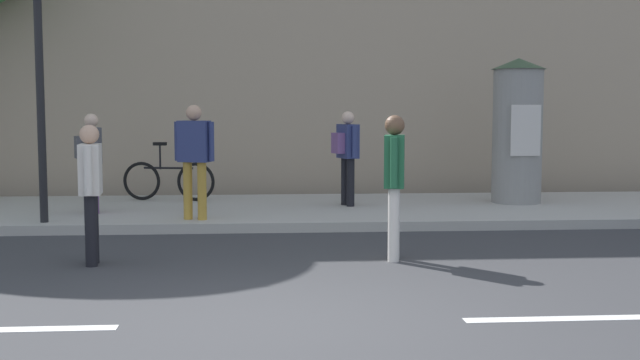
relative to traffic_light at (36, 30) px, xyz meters
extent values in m
plane|color=#38383A|center=(3.56, -5.24, -3.00)|extent=(80.00, 80.00, 0.00)
cube|color=#B2ADA3|center=(3.56, 1.76, -2.93)|extent=(36.00, 4.00, 0.15)
cube|color=silver|center=(1.16, -5.24, -3.00)|extent=(1.80, 0.16, 0.01)
cube|color=silver|center=(5.96, -5.24, -3.00)|extent=(1.80, 0.16, 0.01)
cube|color=tan|center=(3.56, 6.76, 1.10)|extent=(36.00, 5.00, 8.21)
cylinder|color=black|center=(0.00, 0.11, -1.11)|extent=(0.12, 0.12, 3.48)
cylinder|color=gray|center=(7.92, 2.07, -1.64)|extent=(0.89, 0.89, 2.42)
cone|color=#334C33|center=(7.92, 2.07, -0.33)|extent=(0.98, 0.98, 0.20)
cube|color=silver|center=(7.92, 1.61, -1.52)|extent=(0.54, 0.02, 0.90)
cylinder|color=silver|center=(4.88, -2.54, -2.55)|extent=(0.14, 0.14, 0.90)
cylinder|color=silver|center=(4.92, -2.33, -2.55)|extent=(0.14, 0.14, 0.90)
cube|color=#1E5938|center=(4.90, -2.43, -1.78)|extent=(0.31, 0.46, 0.64)
cylinder|color=#1E5938|center=(4.85, -2.68, -1.78)|extent=(0.09, 0.09, 0.61)
cylinder|color=#1E5938|center=(4.95, -2.18, -1.78)|extent=(0.09, 0.09, 0.61)
sphere|color=brown|center=(4.90, -2.43, -1.34)|extent=(0.24, 0.24, 0.24)
cylinder|color=black|center=(1.27, -2.57, -2.58)|extent=(0.14, 0.14, 0.84)
cylinder|color=black|center=(1.25, -2.37, -2.58)|extent=(0.14, 0.14, 0.84)
cube|color=silver|center=(1.26, -2.47, -1.86)|extent=(0.28, 0.43, 0.60)
cylinder|color=silver|center=(1.29, -2.72, -1.86)|extent=(0.09, 0.09, 0.57)
cylinder|color=silver|center=(1.24, -2.23, -1.86)|extent=(0.09, 0.09, 0.57)
sphere|color=tan|center=(1.26, -2.47, -1.45)|extent=(0.23, 0.23, 0.23)
cylinder|color=black|center=(4.75, 1.93, -2.43)|extent=(0.14, 0.14, 0.84)
cylinder|color=black|center=(4.83, 1.71, -2.43)|extent=(0.14, 0.14, 0.84)
cube|color=navy|center=(4.79, 1.82, -1.71)|extent=(0.38, 0.51, 0.60)
cylinder|color=navy|center=(4.70, 2.08, -1.71)|extent=(0.09, 0.09, 0.57)
cylinder|color=navy|center=(4.88, 1.57, -1.71)|extent=(0.09, 0.09, 0.57)
sphere|color=beige|center=(4.79, 1.82, -1.30)|extent=(0.23, 0.23, 0.23)
cube|color=#724C84|center=(4.62, 1.76, -1.74)|extent=(0.24, 0.32, 0.36)
cylinder|color=#724C84|center=(0.56, 1.04, -2.44)|extent=(0.14, 0.14, 0.82)
cylinder|color=#724C84|center=(0.47, 1.25, -2.44)|extent=(0.14, 0.14, 0.82)
cube|color=#4C4C51|center=(0.51, 1.14, -1.74)|extent=(0.40, 0.52, 0.58)
cylinder|color=#4C4C51|center=(0.62, 0.89, -1.74)|extent=(0.09, 0.09, 0.55)
cylinder|color=#4C4C51|center=(0.41, 1.40, -1.74)|extent=(0.09, 0.09, 0.55)
sphere|color=beige|center=(0.51, 1.14, -1.33)|extent=(0.22, 0.22, 0.22)
cube|color=#4C4C51|center=(0.35, 1.07, -1.77)|extent=(0.25, 0.32, 0.36)
cylinder|color=#B78C33|center=(2.14, 0.28, -2.41)|extent=(0.14, 0.14, 0.89)
cylinder|color=#B78C33|center=(2.36, 0.21, -2.41)|extent=(0.14, 0.14, 0.89)
cube|color=navy|center=(2.25, 0.25, -1.64)|extent=(0.52, 0.38, 0.63)
cylinder|color=navy|center=(1.98, 0.34, -1.64)|extent=(0.09, 0.09, 0.60)
cylinder|color=navy|center=(2.52, 0.16, -1.64)|extent=(0.09, 0.09, 0.60)
sphere|color=tan|center=(2.25, 0.25, -1.20)|extent=(0.24, 0.24, 0.24)
torus|color=black|center=(1.03, 2.94, -2.49)|extent=(0.72, 0.21, 0.72)
torus|color=black|center=(2.05, 2.72, -2.49)|extent=(0.72, 0.21, 0.72)
cylinder|color=black|center=(1.54, 2.83, -2.24)|extent=(0.93, 0.24, 0.04)
cylinder|color=black|center=(1.38, 2.86, -2.04)|extent=(0.04, 0.04, 0.45)
cylinder|color=black|center=(1.95, 2.74, -2.04)|extent=(0.04, 0.04, 0.50)
cube|color=black|center=(1.38, 2.86, -1.79)|extent=(0.26, 0.15, 0.06)
camera|label=1|loc=(3.31, -11.84, -1.15)|focal=43.86mm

